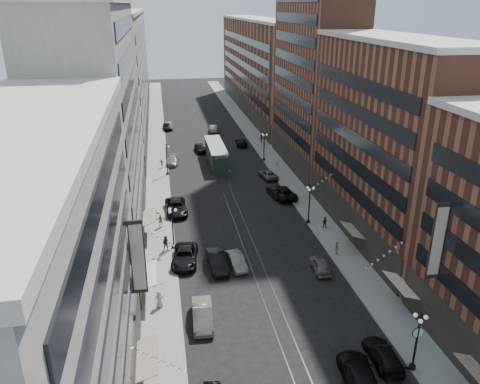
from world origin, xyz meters
TOP-DOWN VIEW (x-y plane):
  - ground at (0.00, 60.00)m, footprint 220.00×220.00m
  - sidewalk_west at (-11.00, 70.00)m, footprint 4.00×180.00m
  - sidewalk_east at (11.00, 70.00)m, footprint 4.00×180.00m
  - rail_west at (-0.70, 70.00)m, footprint 0.12×180.00m
  - rail_east at (0.70, 70.00)m, footprint 0.12×180.00m
  - building_west_near at (-17.00, 0.00)m, footprint 8.00×30.00m
  - building_west_mid at (-17.00, 33.00)m, footprint 8.00×36.00m
  - building_west_far at (-17.00, 96.00)m, footprint 8.00×90.00m
  - building_east_mid at (17.00, 28.00)m, footprint 8.00×30.00m
  - building_east_tower at (17.00, 56.00)m, footprint 8.00×26.00m
  - building_east_far at (17.00, 105.00)m, footprint 8.00×72.00m
  - lamppost_sw_far at (-9.20, 28.00)m, footprint 1.03×1.14m
  - lamppost_sw_mid at (-9.20, 55.00)m, footprint 1.03×1.14m
  - lamppost_se_near at (9.20, 4.00)m, footprint 1.08×1.14m
  - lamppost_se_far at (9.20, 32.00)m, footprint 1.03×1.14m
  - lamppost_se_mid at (9.20, 60.00)m, footprint 1.03×1.14m
  - streetcar at (0.00, 59.89)m, footprint 3.00×13.55m
  - car_1 at (-7.12, 13.06)m, footprint 2.06×5.35m
  - car_2 at (-8.05, 24.38)m, footprint 3.59×6.42m
  - car_3 at (7.23, 5.27)m, footprint 2.20×5.21m
  - car_4 at (6.80, 20.04)m, footprint 2.02×4.47m
  - car_5 at (-4.50, 22.53)m, footprint 2.16×5.46m
  - car_6 at (4.23, 3.29)m, footprint 3.33×6.45m
  - pedestrian_1 at (-11.06, 16.02)m, footprint 0.94×0.58m
  - pedestrian_2 at (-10.09, 27.33)m, footprint 0.98×0.59m
  - pedestrian_4 at (9.90, 23.06)m, footprint 0.46×0.98m
  - car_7 at (-8.40, 38.67)m, footprint 3.17×6.46m
  - car_8 at (-8.11, 60.92)m, footprint 2.66×5.25m
  - car_9 at (-8.40, 87.40)m, footprint 2.12×4.90m
  - car_10 at (7.11, 42.43)m, footprint 2.13×4.63m
  - car_11 at (7.82, 50.56)m, footprint 2.95×5.25m
  - car_12 at (6.80, 71.07)m, footprint 2.53×5.51m
  - car_13 at (-2.20, 67.91)m, footprint 2.46×5.12m
  - car_14 at (2.32, 83.63)m, footprint 2.27×5.19m
  - pedestrian_5 at (-11.44, 36.63)m, footprint 1.46×0.67m
  - pedestrian_6 at (-10.10, 58.76)m, footprint 1.07×0.63m
  - pedestrian_7 at (10.83, 30.13)m, footprint 0.85×0.68m
  - pedestrian_8 at (10.77, 56.06)m, footprint 0.67×0.64m
  - pedestrian_9 at (11.42, 72.21)m, footprint 1.26×0.82m
  - car_extra_0 at (8.17, 41.58)m, footprint 3.56×6.41m
  - car_extra_1 at (-7.90, 88.11)m, footprint 1.79×4.81m
  - car_extra_2 at (-2.33, 22.50)m, footprint 2.09×4.63m
  - pedestrian_extra_0 at (-10.69, 33.98)m, footprint 1.17×0.75m

SIDE VIEW (x-z plane):
  - ground at x=0.00m, z-range 0.00..0.00m
  - rail_west at x=-0.70m, z-range 0.00..0.02m
  - rail_east at x=0.70m, z-range 0.00..0.02m
  - sidewalk_west at x=-11.00m, z-range 0.00..0.15m
  - sidewalk_east at x=11.00m, z-range 0.00..0.15m
  - car_11 at x=7.82m, z-range 0.00..1.39m
  - car_8 at x=-8.11m, z-range 0.00..1.46m
  - car_10 at x=7.11m, z-range 0.00..1.47m
  - car_extra_2 at x=-2.33m, z-range 0.00..1.48m
  - car_4 at x=6.80m, z-range 0.00..1.49m
  - car_3 at x=7.23m, z-range 0.00..1.50m
  - car_12 at x=6.80m, z-range 0.00..1.56m
  - car_extra_1 at x=-7.90m, z-range 0.00..1.57m
  - car_9 at x=-8.40m, z-range 0.00..1.65m
  - car_14 at x=2.32m, z-range 0.00..1.66m
  - car_13 at x=-2.20m, z-range 0.00..1.69m
  - car_2 at x=-8.05m, z-range 0.00..1.70m
  - car_extra_0 at x=8.17m, z-range 0.00..1.70m
  - car_1 at x=-7.12m, z-range 0.00..1.74m
  - car_7 at x=-8.40m, z-range 0.00..1.77m
  - car_5 at x=-4.50m, z-range 0.00..1.77m
  - car_6 at x=4.23m, z-range 0.00..1.79m
  - pedestrian_5 at x=-11.44m, z-range 0.15..1.67m
  - pedestrian_8 at x=10.77m, z-range 0.15..1.69m
  - pedestrian_7 at x=10.83m, z-range 0.15..1.69m
  - pedestrian_4 at x=9.90m, z-range 0.15..1.82m
  - pedestrian_6 at x=-10.10m, z-range 0.15..1.87m
  - pedestrian_9 at x=11.42m, z-range 0.15..1.97m
  - pedestrian_1 at x=-11.06m, z-range 0.15..1.98m
  - pedestrian_extra_0 at x=-10.69m, z-range 0.15..1.99m
  - pedestrian_2 at x=-10.09m, z-range 0.15..2.10m
  - streetcar at x=0.00m, z-range -0.14..3.60m
  - lamppost_sw_far at x=-9.20m, z-range 0.34..5.86m
  - lamppost_sw_mid at x=-9.20m, z-range 0.34..5.86m
  - lamppost_se_far at x=9.20m, z-range 0.34..5.86m
  - lamppost_se_mid at x=9.20m, z-range 0.34..5.86m
  - lamppost_se_near at x=9.20m, z-range 0.46..5.98m
  - building_west_near at x=-17.00m, z-range 0.00..22.00m
  - building_east_mid at x=17.00m, z-range 0.00..24.00m
  - building_east_far at x=17.00m, z-range 0.00..24.00m
  - building_west_far at x=-17.00m, z-range 0.00..26.00m
  - building_west_mid at x=-17.00m, z-range 0.00..28.00m
  - building_east_tower at x=17.00m, z-range 0.00..42.00m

